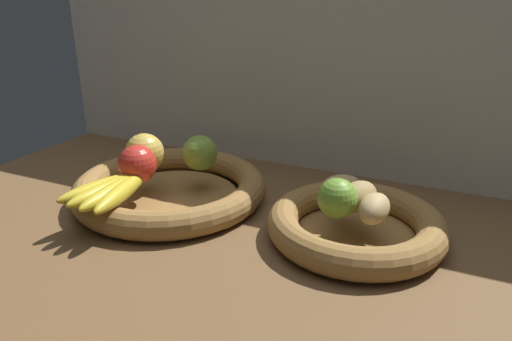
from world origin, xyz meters
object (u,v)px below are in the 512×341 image
at_px(fruit_bowl_left, 171,188).
at_px(banana_bunch_front, 113,189).
at_px(apple_red_front, 137,164).
at_px(apple_green_back, 200,153).
at_px(potato_large, 359,196).
at_px(fruit_bowl_right, 356,224).
at_px(potato_oblong, 342,187).
at_px(lime_near, 337,198).
at_px(potato_small, 374,209).
at_px(apple_golden_left, 146,152).

relative_size(fruit_bowl_left, banana_bunch_front, 2.05).
relative_size(apple_red_front, apple_green_back, 1.02).
height_order(banana_bunch_front, potato_large, potato_large).
distance_m(fruit_bowl_right, potato_oblong, 0.07).
relative_size(fruit_bowl_left, apple_green_back, 5.34).
height_order(fruit_bowl_right, potato_large, potato_large).
relative_size(apple_red_front, lime_near, 1.12).
bearing_deg(potato_large, banana_bunch_front, -162.13).
bearing_deg(apple_green_back, banana_bunch_front, -111.10).
bearing_deg(fruit_bowl_left, lime_near, -6.38).
relative_size(apple_green_back, potato_oblong, 0.98).
bearing_deg(fruit_bowl_left, banana_bunch_front, -103.13).
bearing_deg(fruit_bowl_right, potato_small, -45.00).
relative_size(fruit_bowl_right, apple_green_back, 4.21).
distance_m(fruit_bowl_left, potato_oblong, 0.35).
bearing_deg(potato_large, fruit_bowl_left, 180.00).
distance_m(potato_small, potato_oblong, 0.09).
distance_m(apple_green_back, lime_near, 0.32).
bearing_deg(potato_small, lime_near, -173.33).
distance_m(apple_red_front, potato_oblong, 0.38).
distance_m(fruit_bowl_left, apple_red_front, 0.09).
bearing_deg(potato_oblong, fruit_bowl_left, -175.24).
bearing_deg(apple_green_back, apple_red_front, -124.21).
bearing_deg(fruit_bowl_left, apple_green_back, 52.00).
relative_size(apple_golden_left, potato_small, 1.03).
bearing_deg(potato_large, apple_golden_left, 179.83).
relative_size(apple_red_front, potato_large, 0.93).
distance_m(fruit_bowl_right, lime_near, 0.08).
relative_size(potato_small, lime_near, 1.16).
height_order(fruit_bowl_right, potato_oblong, potato_oblong).
bearing_deg(potato_small, apple_red_front, -176.89).
bearing_deg(lime_near, potato_large, 56.31).
bearing_deg(potato_large, potato_oblong, 142.13).
distance_m(apple_green_back, potato_small, 0.38).
bearing_deg(fruit_bowl_left, fruit_bowl_right, -0.00).
bearing_deg(potato_large, potato_small, -45.00).
relative_size(fruit_bowl_right, apple_golden_left, 3.86).
xyz_separation_m(fruit_bowl_left, potato_small, (0.41, -0.03, 0.05)).
bearing_deg(banana_bunch_front, lime_near, 13.58).
relative_size(banana_bunch_front, potato_small, 2.45).
height_order(fruit_bowl_left, apple_red_front, apple_red_front).
bearing_deg(lime_near, apple_green_back, 163.88).
height_order(banana_bunch_front, lime_near, lime_near).
bearing_deg(potato_oblong, potato_small, -41.42).
xyz_separation_m(potato_large, potato_oblong, (-0.04, 0.03, -0.00)).
bearing_deg(apple_red_front, fruit_bowl_right, 7.83).
height_order(apple_golden_left, potato_large, apple_golden_left).
bearing_deg(potato_small, banana_bunch_front, -167.32).
distance_m(apple_golden_left, banana_bunch_front, 0.14).
height_order(fruit_bowl_left, potato_small, potato_small).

